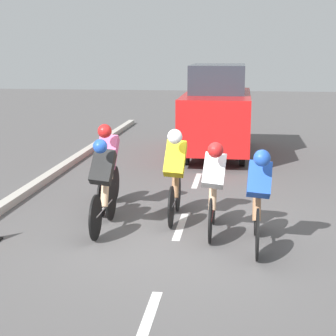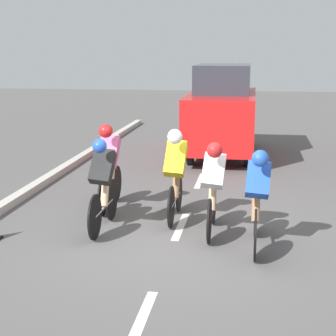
# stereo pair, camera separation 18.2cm
# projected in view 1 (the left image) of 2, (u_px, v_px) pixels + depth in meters

# --- Properties ---
(ground_plane) EXTENTS (60.00, 60.00, 0.00)m
(ground_plane) POSITION_uv_depth(u_px,v_px,m) (176.00, 239.00, 8.37)
(ground_plane) COLOR #565454
(lane_stripe_near) EXTENTS (0.12, 1.40, 0.01)m
(lane_stripe_near) POSITION_uv_depth(u_px,v_px,m) (148.00, 320.00, 5.87)
(lane_stripe_near) COLOR white
(lane_stripe_near) RESTS_ON ground
(lane_stripe_mid) EXTENTS (0.12, 1.40, 0.01)m
(lane_stripe_mid) POSITION_uv_depth(u_px,v_px,m) (181.00, 226.00, 8.97)
(lane_stripe_mid) COLOR white
(lane_stripe_mid) RESTS_ON ground
(lane_stripe_far) EXTENTS (0.12, 1.40, 0.01)m
(lane_stripe_far) POSITION_uv_depth(u_px,v_px,m) (197.00, 180.00, 12.08)
(lane_stripe_far) COLOR white
(lane_stripe_far) RESTS_ON ground
(cyclist_black) EXTENTS (0.37, 1.69, 1.49)m
(cyclist_black) POSITION_uv_depth(u_px,v_px,m) (103.00, 183.00, 8.59)
(cyclist_black) COLOR black
(cyclist_black) RESTS_ON ground
(cyclist_yellow) EXTENTS (0.36, 1.62, 1.55)m
(cyclist_yellow) POSITION_uv_depth(u_px,v_px,m) (175.00, 171.00, 9.13)
(cyclist_yellow) COLOR black
(cyclist_yellow) RESTS_ON ground
(cyclist_white) EXTENTS (0.37, 1.62, 1.47)m
(cyclist_white) POSITION_uv_depth(u_px,v_px,m) (213.00, 185.00, 8.43)
(cyclist_white) COLOR black
(cyclist_white) RESTS_ON ground
(cyclist_pink) EXTENTS (0.35, 1.61, 1.55)m
(cyclist_pink) POSITION_uv_depth(u_px,v_px,m) (108.00, 163.00, 9.75)
(cyclist_pink) COLOR black
(cyclist_pink) RESTS_ON ground
(cyclist_blue) EXTENTS (0.36, 1.75, 1.47)m
(cyclist_blue) POSITION_uv_depth(u_px,v_px,m) (258.00, 196.00, 7.84)
(cyclist_blue) COLOR black
(cyclist_blue) RESTS_ON ground
(support_car) EXTENTS (1.70, 4.39, 2.38)m
(support_car) POSITION_uv_depth(u_px,v_px,m) (217.00, 111.00, 14.79)
(support_car) COLOR black
(support_car) RESTS_ON ground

